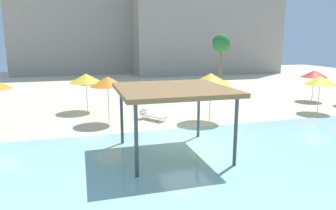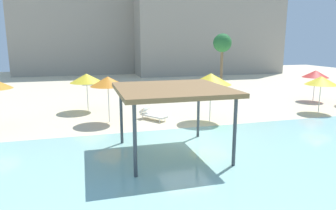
# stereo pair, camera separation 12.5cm
# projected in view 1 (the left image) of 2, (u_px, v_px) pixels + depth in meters

# --- Properties ---
(ground_plane) EXTENTS (80.00, 80.00, 0.00)m
(ground_plane) POSITION_uv_depth(u_px,v_px,m) (186.00, 137.00, 15.60)
(ground_plane) COLOR beige
(lagoon_water) EXTENTS (44.00, 13.50, 0.04)m
(lagoon_water) POSITION_uv_depth(u_px,v_px,m) (236.00, 181.00, 10.65)
(lagoon_water) COLOR #99D1C6
(lagoon_water) RESTS_ON ground
(shade_pavilion) EXTENTS (4.55, 4.55, 2.92)m
(shade_pavilion) POSITION_uv_depth(u_px,v_px,m) (173.00, 91.00, 12.74)
(shade_pavilion) COLOR #42474C
(shade_pavilion) RESTS_ON ground
(beach_umbrella_yellow_1) EXTENTS (2.11, 2.11, 2.48)m
(beach_umbrella_yellow_1) POSITION_uv_depth(u_px,v_px,m) (320.00, 80.00, 20.75)
(beach_umbrella_yellow_1) COLOR silver
(beach_umbrella_yellow_1) RESTS_ON ground
(beach_umbrella_yellow_2) EXTENTS (2.45, 2.45, 2.92)m
(beach_umbrella_yellow_2) POSITION_uv_depth(u_px,v_px,m) (211.00, 79.00, 18.32)
(beach_umbrella_yellow_2) COLOR silver
(beach_umbrella_yellow_2) RESTS_ON ground
(beach_umbrella_orange_4) EXTENTS (2.09, 2.09, 2.77)m
(beach_umbrella_orange_4) POSITION_uv_depth(u_px,v_px,m) (108.00, 81.00, 17.99)
(beach_umbrella_orange_4) COLOR silver
(beach_umbrella_orange_4) RESTS_ON ground
(beach_umbrella_red_5) EXTENTS (2.08, 2.08, 2.48)m
(beach_umbrella_red_5) POSITION_uv_depth(u_px,v_px,m) (314.00, 74.00, 24.91)
(beach_umbrella_red_5) COLOR silver
(beach_umbrella_red_5) RESTS_ON ground
(beach_umbrella_yellow_6) EXTENTS (2.27, 2.27, 2.61)m
(beach_umbrella_yellow_6) POSITION_uv_depth(u_px,v_px,m) (86.00, 78.00, 21.08)
(beach_umbrella_yellow_6) COLOR silver
(beach_umbrella_yellow_6) RESTS_ON ground
(lounge_chair_3) EXTENTS (1.57, 1.90, 0.74)m
(lounge_chair_3) POSITION_uv_depth(u_px,v_px,m) (151.00, 114.00, 19.08)
(lounge_chair_3) COLOR white
(lounge_chair_3) RESTS_ON ground
(palm_tree_1) EXTENTS (1.90, 1.90, 5.57)m
(palm_tree_1) POSITION_uv_depth(u_px,v_px,m) (221.00, 44.00, 31.66)
(palm_tree_1) COLOR brown
(palm_tree_1) RESTS_ON ground
(hotel_block_0) EXTENTS (19.31, 10.63, 16.48)m
(hotel_block_0) POSITION_uv_depth(u_px,v_px,m) (80.00, 18.00, 47.13)
(hotel_block_0) COLOR #9E9384
(hotel_block_0) RESTS_ON ground
(hotel_block_1) EXTENTS (21.78, 9.61, 15.53)m
(hotel_block_1) POSITION_uv_depth(u_px,v_px,m) (203.00, 21.00, 46.68)
(hotel_block_1) COLOR #9E9384
(hotel_block_1) RESTS_ON ground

